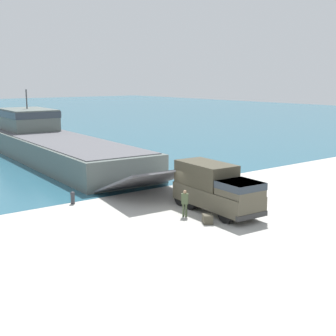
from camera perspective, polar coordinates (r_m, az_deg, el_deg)
The scene contains 6 objects.
ground_plane at distance 33.06m, azimuth -0.76°, elevation -4.61°, with size 240.00×240.00×0.00m, color #B7B5AD.
landing_craft at distance 53.29m, azimuth -13.87°, elevation 3.01°, with size 9.34×36.82×7.51m.
military_truck at distance 31.27m, azimuth 5.85°, elevation -2.49°, with size 2.89×7.08×3.21m.
soldier_on_ramp at distance 30.22m, azimuth 2.06°, elevation -4.08°, with size 0.48×0.48×1.77m.
mooring_bollard at distance 34.05m, azimuth -11.55°, elevation -3.51°, with size 0.33×0.33×0.91m.
cargo_crate at distance 29.13m, azimuth 4.84°, elevation -6.22°, with size 0.56×0.67×0.56m, color #4C4738.
Camera 1 is at (-19.04, -25.54, 8.81)m, focal length 50.00 mm.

